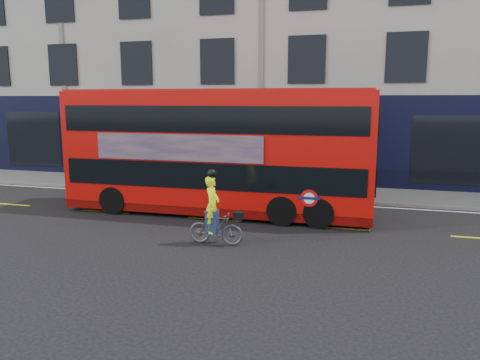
% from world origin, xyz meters
% --- Properties ---
extents(ground, '(120.00, 120.00, 0.00)m').
position_xyz_m(ground, '(0.00, 0.00, 0.00)').
color(ground, black).
rests_on(ground, ground).
extents(pavement, '(60.00, 3.00, 0.12)m').
position_xyz_m(pavement, '(0.00, 6.50, 0.06)').
color(pavement, gray).
rests_on(pavement, ground).
extents(kerb, '(60.00, 0.12, 0.13)m').
position_xyz_m(kerb, '(0.00, 5.00, 0.07)').
color(kerb, gray).
rests_on(kerb, ground).
extents(building_terrace, '(50.00, 10.07, 15.00)m').
position_xyz_m(building_terrace, '(0.00, 12.94, 7.49)').
color(building_terrace, '#BBB8B0').
rests_on(building_terrace, ground).
extents(road_edge_line, '(58.00, 0.10, 0.01)m').
position_xyz_m(road_edge_line, '(0.00, 4.70, 0.00)').
color(road_edge_line, silver).
rests_on(road_edge_line, ground).
extents(lane_dashes, '(58.00, 0.12, 0.01)m').
position_xyz_m(lane_dashes, '(0.00, 1.50, 0.00)').
color(lane_dashes, gold).
rests_on(lane_dashes, ground).
extents(bus, '(10.37, 2.47, 4.16)m').
position_xyz_m(bus, '(-0.15, 2.38, 2.14)').
color(bus, red).
rests_on(bus, ground).
extents(cyclist, '(1.51, 0.56, 2.04)m').
position_xyz_m(cyclist, '(0.86, -0.99, 0.69)').
color(cyclist, '#4D5053').
rests_on(cyclist, ground).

